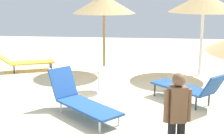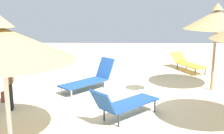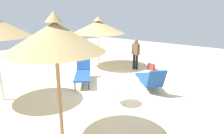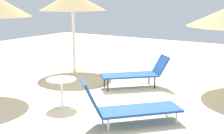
% 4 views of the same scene
% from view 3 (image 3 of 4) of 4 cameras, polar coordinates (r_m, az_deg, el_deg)
% --- Properties ---
extents(ground, '(24.00, 24.00, 0.10)m').
position_cam_3_polar(ground, '(7.88, 4.23, -6.46)').
color(ground, beige).
extents(parasol_umbrella_near_left, '(2.81, 2.81, 2.62)m').
position_cam_3_polar(parasol_umbrella_near_left, '(10.84, -3.86, 11.06)').
color(parasol_umbrella_near_left, white).
rests_on(parasol_umbrella_near_left, ground).
extents(parasol_umbrella_back, '(2.09, 2.09, 2.86)m').
position_cam_3_polar(parasol_umbrella_back, '(4.39, -15.57, 8.04)').
color(parasol_umbrella_back, olive).
rests_on(parasol_umbrella_back, ground).
extents(lounge_chair_edge, '(1.90, 1.84, 0.97)m').
position_cam_3_polar(lounge_chair_edge, '(7.88, 10.51, -3.39)').
color(lounge_chair_edge, '#1E478C').
rests_on(lounge_chair_edge, ground).
extents(lounge_chair_front, '(1.77, 1.79, 0.89)m').
position_cam_3_polar(lounge_chair_front, '(8.55, -8.14, -1.49)').
color(lounge_chair_front, '#1E478C').
rests_on(lounge_chair_front, ground).
extents(person_standing_near_right, '(0.43, 0.27, 1.55)m').
position_cam_3_polar(person_standing_near_right, '(10.38, 6.63, 4.02)').
color(person_standing_near_right, black).
rests_on(person_standing_near_right, ground).
extents(handbag, '(0.40, 0.24, 0.49)m').
position_cam_3_polar(handbag, '(10.50, 10.91, 0.10)').
color(handbag, maroon).
rests_on(handbag, ground).
extents(side_table_round, '(0.70, 0.70, 0.65)m').
position_cam_3_polar(side_table_round, '(6.48, 1.37, -6.54)').
color(side_table_round, silver).
rests_on(side_table_round, ground).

